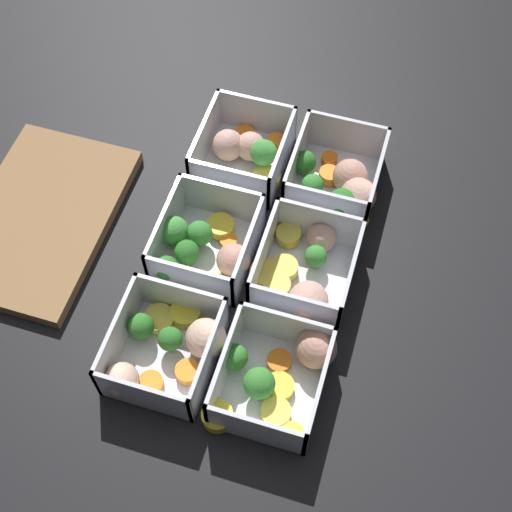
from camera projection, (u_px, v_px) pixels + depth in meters
ground_plane at (256, 265)px, 0.93m from camera, size 4.00×4.00×0.00m
container_near_left at (277, 374)px, 0.83m from camera, size 0.16×0.14×0.07m
container_near_center at (305, 272)px, 0.90m from camera, size 0.15×0.14×0.07m
container_near_right at (339, 182)px, 0.97m from camera, size 0.15×0.13×0.07m
container_far_left at (168, 347)px, 0.84m from camera, size 0.16×0.14×0.07m
container_far_center at (204, 247)px, 0.92m from camera, size 0.14×0.14×0.07m
container_far_right at (245, 152)px, 1.00m from camera, size 0.14×0.13×0.07m
cutting_board at (42, 218)px, 0.96m from camera, size 0.28×0.18×0.02m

